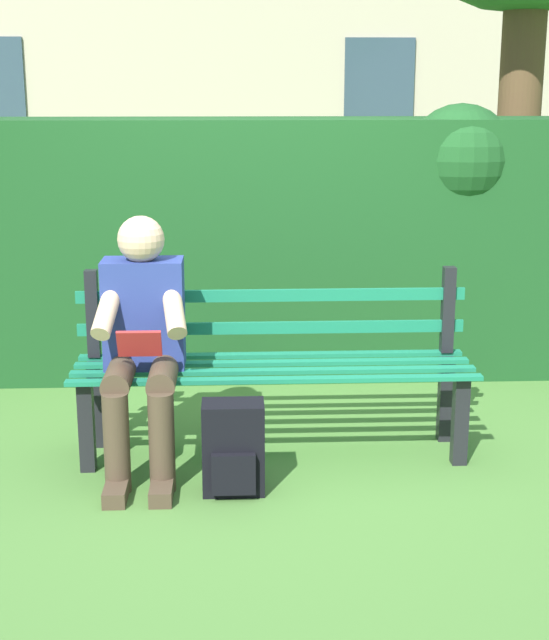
# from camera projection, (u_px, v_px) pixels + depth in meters

# --- Properties ---
(ground) EXTENTS (60.00, 60.00, 0.00)m
(ground) POSITION_uv_depth(u_px,v_px,m) (274.00, 454.00, 4.60)
(ground) COLOR #477533
(park_bench) EXTENTS (1.94, 0.47, 0.90)m
(park_bench) POSITION_uv_depth(u_px,v_px,m) (273.00, 365.00, 4.54)
(park_bench) COLOR black
(park_bench) RESTS_ON ground
(person_seated) EXTENTS (0.44, 0.73, 1.19)m
(person_seated) POSITION_uv_depth(u_px,v_px,m) (142.00, 338.00, 4.31)
(person_seated) COLOR navy
(person_seated) RESTS_ON ground
(hedge_backdrop) EXTENTS (5.09, 0.81, 1.68)m
(hedge_backdrop) POSITION_uv_depth(u_px,v_px,m) (216.00, 241.00, 5.80)
(hedge_backdrop) COLOR #19471E
(hedge_backdrop) RESTS_ON ground
(backpack) EXTENTS (0.28, 0.25, 0.42)m
(backpack) POSITION_uv_depth(u_px,v_px,m) (233.00, 449.00, 4.12)
(backpack) COLOR black
(backpack) RESTS_ON ground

